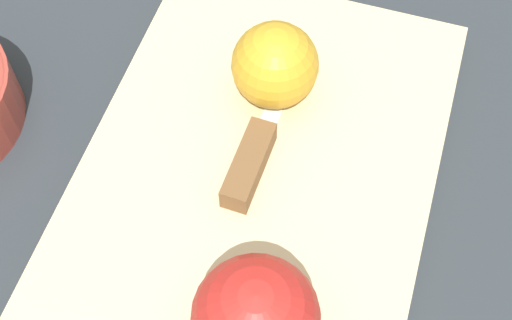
% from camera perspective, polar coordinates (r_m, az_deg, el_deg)
% --- Properties ---
extents(ground_plane, '(4.00, 4.00, 0.00)m').
position_cam_1_polar(ground_plane, '(0.59, -0.00, -2.09)').
color(ground_plane, '#282D33').
extents(cutting_board, '(0.44, 0.32, 0.02)m').
position_cam_1_polar(cutting_board, '(0.58, -0.00, -1.57)').
color(cutting_board, '#D1B789').
rests_on(cutting_board, ground_plane).
extents(apple_half_left, '(0.09, 0.09, 0.09)m').
position_cam_1_polar(apple_half_left, '(0.48, -0.05, -12.55)').
color(apple_half_left, red).
rests_on(apple_half_left, cutting_board).
extents(apple_half_right, '(0.07, 0.07, 0.07)m').
position_cam_1_polar(apple_half_right, '(0.59, 1.70, 7.56)').
color(apple_half_right, gold).
rests_on(apple_half_right, cutting_board).
extents(knife, '(0.17, 0.04, 0.02)m').
position_cam_1_polar(knife, '(0.57, -0.22, 0.53)').
color(knife, silver).
rests_on(knife, cutting_board).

